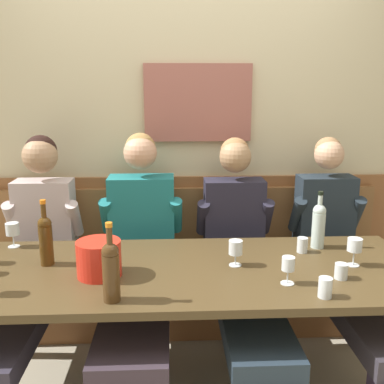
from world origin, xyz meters
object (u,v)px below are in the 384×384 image
at_px(ice_bucket, 99,258).
at_px(wine_glass_near_bucket, 12,230).
at_px(wine_bottle_amber_mid, 111,269).
at_px(wine_bottle_green_tall, 319,224).
at_px(wine_bottle_clear_water, 46,238).
at_px(dining_table, 190,281).
at_px(person_right_seat, 139,258).
at_px(wine_glass_mid_left, 236,248).
at_px(water_tumbler_center, 341,271).
at_px(wall_bench, 186,286).
at_px(person_center_left_seat, 242,260).
at_px(water_tumbler_right, 325,288).
at_px(person_center_right_seat, 344,259).
at_px(water_tumbler_left, 302,245).
at_px(wine_glass_center_front, 288,265).
at_px(person_left_seat, 30,259).
at_px(wine_glass_center_rear, 355,246).

relative_size(ice_bucket, wine_glass_near_bucket, 1.51).
relative_size(wine_bottle_amber_mid, wine_bottle_green_tall, 1.07).
bearing_deg(wine_bottle_clear_water, ice_bucket, -27.38).
relative_size(dining_table, person_right_seat, 1.78).
relative_size(wine_glass_mid_left, water_tumbler_center, 1.80).
xyz_separation_m(wall_bench, person_center_left_seat, (0.32, -0.39, 0.35)).
height_order(wall_bench, water_tumbler_right, wall_bench).
distance_m(wine_bottle_green_tall, wine_glass_mid_left, 0.57).
distance_m(wine_glass_near_bucket, wine_glass_mid_left, 1.29).
distance_m(dining_table, water_tumbler_center, 0.75).
bearing_deg(water_tumbler_center, person_right_seat, 153.60).
xyz_separation_m(person_center_left_seat, wine_bottle_amber_mid, (-0.67, -0.66, 0.24)).
bearing_deg(wine_glass_near_bucket, person_center_left_seat, -1.37).
bearing_deg(person_center_right_seat, water_tumbler_left, -156.83).
relative_size(wine_glass_center_front, wine_glass_near_bucket, 0.93).
xyz_separation_m(wine_glass_mid_left, water_tumbler_center, (0.49, -0.18, -0.06)).
bearing_deg(wine_bottle_green_tall, water_tumbler_center, -93.12).
bearing_deg(wine_glass_near_bucket, wine_glass_center_front, -21.05).
bearing_deg(water_tumbler_right, ice_bucket, 164.82).
height_order(person_center_left_seat, wine_bottle_amber_mid, person_center_left_seat).
bearing_deg(wine_bottle_green_tall, wine_bottle_amber_mid, -151.38).
bearing_deg(person_center_right_seat, wall_bench, 157.30).
height_order(person_left_seat, wine_bottle_amber_mid, person_left_seat).
relative_size(wall_bench, water_tumbler_right, 29.69).
bearing_deg(wine_glass_mid_left, wine_glass_center_rear, -2.80).
height_order(person_right_seat, ice_bucket, person_right_seat).
height_order(ice_bucket, wine_glass_mid_left, ice_bucket).
xyz_separation_m(dining_table, water_tumbler_center, (0.72, -0.16, 0.11)).
xyz_separation_m(person_center_left_seat, water_tumbler_left, (0.32, -0.13, 0.14)).
distance_m(person_left_seat, water_tumbler_left, 1.56).
xyz_separation_m(wine_glass_near_bucket, wine_glass_mid_left, (1.24, -0.33, -0.01)).
distance_m(ice_bucket, wine_glass_near_bucket, 0.70).
height_order(person_right_seat, wine_glass_center_front, person_right_seat).
height_order(dining_table, wine_bottle_amber_mid, wine_bottle_amber_mid).
height_order(person_center_left_seat, wine_glass_mid_left, person_center_left_seat).
xyz_separation_m(wine_bottle_green_tall, water_tumbler_right, (-0.17, -0.61, -0.10)).
height_order(dining_table, wine_glass_near_bucket, wine_glass_near_bucket).
distance_m(person_right_seat, person_center_right_seat, 1.22).
height_order(wall_bench, person_left_seat, person_left_seat).
bearing_deg(wine_bottle_green_tall, wine_glass_center_front, -122.31).
relative_size(dining_table, person_center_left_seat, 1.81).
height_order(ice_bucket, wine_bottle_amber_mid, wine_bottle_amber_mid).
bearing_deg(water_tumbler_center, person_center_left_seat, 129.67).
bearing_deg(water_tumbler_right, person_left_seat, 155.41).
bearing_deg(wall_bench, water_tumbler_left, -39.10).
height_order(wine_glass_center_front, water_tumbler_left, wine_glass_center_front).
bearing_deg(water_tumbler_left, dining_table, -163.09).
height_order(dining_table, ice_bucket, ice_bucket).
bearing_deg(water_tumbler_right, wine_bottle_amber_mid, 179.33).
xyz_separation_m(person_left_seat, water_tumbler_center, (1.64, -0.50, 0.11)).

